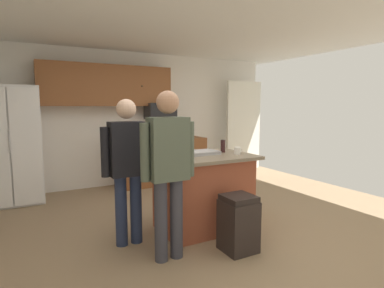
% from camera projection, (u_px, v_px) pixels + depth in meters
% --- Properties ---
extents(floor, '(7.04, 7.04, 0.00)m').
position_uv_depth(floor, '(194.00, 231.00, 3.85)').
color(floor, '#937A5B').
rests_on(floor, ground).
extents(ceiling, '(7.04, 7.04, 0.00)m').
position_uv_depth(ceiling, '(194.00, 14.00, 3.54)').
color(ceiling, white).
extents(back_wall, '(6.40, 0.10, 2.60)m').
position_uv_depth(back_wall, '(127.00, 119.00, 6.14)').
color(back_wall, white).
rests_on(back_wall, ground).
extents(french_door_window_panel, '(0.90, 0.06, 2.00)m').
position_uv_depth(french_door_window_panel, '(244.00, 126.00, 7.04)').
color(french_door_window_panel, white).
rests_on(french_door_window_panel, ground).
extents(cabinet_run_upper, '(2.40, 0.38, 0.75)m').
position_uv_depth(cabinet_run_upper, '(108.00, 86.00, 5.70)').
color(cabinet_run_upper, brown).
extents(cabinet_run_lower, '(1.80, 0.63, 0.90)m').
position_uv_depth(cabinet_run_lower, '(161.00, 161.00, 6.25)').
color(cabinet_run_lower, brown).
rests_on(cabinet_run_lower, ground).
extents(refrigerator, '(0.87, 0.76, 1.87)m').
position_uv_depth(refrigerator, '(11.00, 145.00, 4.88)').
color(refrigerator, white).
rests_on(refrigerator, ground).
extents(microwave_over_range, '(0.56, 0.40, 0.32)m').
position_uv_depth(microwave_over_range, '(160.00, 111.00, 6.14)').
color(microwave_over_range, black).
extents(kitchen_island, '(1.23, 0.87, 0.94)m').
position_uv_depth(kitchen_island, '(203.00, 192.00, 3.89)').
color(kitchen_island, '#9E4C33').
rests_on(kitchen_island, ground).
extents(person_host_foreground, '(0.57, 0.22, 1.70)m').
position_uv_depth(person_host_foreground, '(168.00, 164.00, 3.03)').
color(person_host_foreground, '#383842').
rests_on(person_host_foreground, ground).
extents(person_guest_left, '(0.57, 0.22, 1.62)m').
position_uv_depth(person_guest_left, '(127.00, 162.00, 3.39)').
color(person_guest_left, '#232D4C').
rests_on(person_guest_left, ground).
extents(mug_blue_stoneware, '(0.12, 0.08, 0.10)m').
position_uv_depth(mug_blue_stoneware, '(188.00, 155.00, 3.55)').
color(mug_blue_stoneware, white).
rests_on(mug_blue_stoneware, kitchen_island).
extents(glass_stout_tall, '(0.06, 0.06, 0.16)m').
position_uv_depth(glass_stout_tall, '(223.00, 146.00, 4.08)').
color(glass_stout_tall, '#321818').
rests_on(glass_stout_tall, kitchen_island).
extents(mug_ceramic_white, '(0.12, 0.08, 0.09)m').
position_uv_depth(mug_ceramic_white, '(238.00, 151.00, 3.90)').
color(mug_ceramic_white, white).
rests_on(mug_ceramic_white, kitchen_island).
extents(serving_tray, '(0.44, 0.30, 0.04)m').
position_uv_depth(serving_tray, '(200.00, 153.00, 3.92)').
color(serving_tray, '#B7B7BC').
rests_on(serving_tray, kitchen_island).
extents(trash_bin, '(0.34, 0.34, 0.61)m').
position_uv_depth(trash_bin, '(238.00, 223.00, 3.30)').
color(trash_bin, black).
rests_on(trash_bin, ground).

